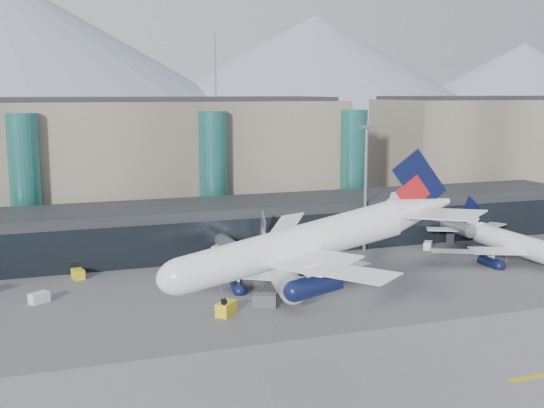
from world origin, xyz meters
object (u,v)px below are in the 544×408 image
Objects in this scene: veh_g at (320,269)px; veh_h at (226,309)px; veh_d at (428,245)px; lightmast_mid at (366,181)px; veh_a at (39,298)px; hero_jet at (320,231)px; jet_parked_mid at (274,258)px; veh_b at (78,274)px; jet_parked_right at (509,236)px; veh_c at (265,300)px.

veh_h is (-22.11, -16.47, 0.17)m from veh_g.
veh_d is 57.45m from veh_h.
veh_g is at bearing -139.27° from lightmast_mid.
lightmast_mid is at bearing -17.57° from veh_a.
lightmast_mid is 67.88m from hero_jet.
veh_b is (-31.46, 13.83, -3.53)m from jet_parked_mid.
veh_h is at bearing 101.38° from hero_jet.
hero_jet is 54.39m from veh_a.
lightmast_mid is 50.11m from veh_h.
veh_h is at bearing -141.58° from lightmast_mid.
veh_g is (19.45, 44.43, -17.05)m from hero_jet.
veh_b is at bearing 75.98° from jet_parked_mid.
veh_b is (-80.45, 13.01, -3.67)m from jet_parked_right.
veh_c is at bearing -146.14° from veh_b.
veh_d is (44.28, 24.92, -0.20)m from veh_c.
jet_parked_right is at bearing -99.62° from veh_d.
veh_b is at bearing 129.12° from veh_d.
veh_d is at bearing 54.54° from hero_jet.
veh_c reaches higher than veh_d.
lightmast_mid is 29.87m from jet_parked_right.
veh_h is (-2.66, 27.96, -16.88)m from hero_jet.
veh_d is at bearing -22.13° from veh_a.
lightmast_mid reaches higher than hero_jet.
veh_d is at bearing 52.91° from veh_c.
hero_jet reaches higher than veh_g.
lightmast_mid is 24.80m from veh_g.
hero_jet is 11.91× the size of veh_b.
jet_parked_right reaches higher than veh_g.
veh_b is at bearing 117.37° from hero_jet.
veh_c is (3.92, 29.76, -16.86)m from hero_jet.
lightmast_mid reaches higher than veh_d.
veh_c is at bearing 163.77° from jet_parked_mid.
veh_b is 1.04× the size of veh_g.
jet_parked_right is at bearing 32.64° from veh_g.
lightmast_mid reaches higher than veh_g.
jet_parked_mid is at bearing 90.11° from jet_parked_right.
veh_g is at bearing 66.91° from veh_c.
jet_parked_mid reaches higher than veh_b.
veh_d is 0.78× the size of veh_h.
hero_jet reaches higher than veh_d.
jet_parked_right reaches higher than veh_c.
veh_b is at bearing 31.07° from veh_a.
jet_parked_right is (58.68, 42.45, -13.36)m from hero_jet.
veh_c is 1.01× the size of veh_h.
veh_d is 30.51m from veh_g.
jet_parked_mid is at bearing -124.85° from veh_b.
jet_parked_mid is 12.47× the size of veh_b.
jet_parked_right is at bearing -31.15° from veh_a.
veh_b is at bearing 76.76° from veh_h.
veh_a is (-28.38, 43.16, -17.03)m from hero_jet.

